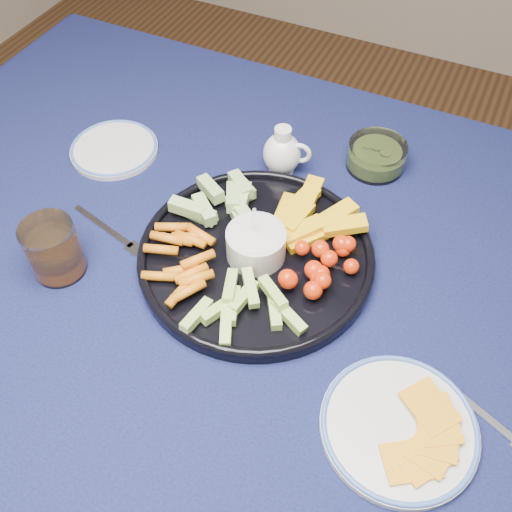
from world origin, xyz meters
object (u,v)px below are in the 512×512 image
at_px(crudite_platter, 255,251).
at_px(cheese_plate, 399,426).
at_px(creamer_pitcher, 283,153).
at_px(dining_table, 284,302).
at_px(juice_tumbler, 55,252).
at_px(side_plate_extra, 114,149).
at_px(pickle_bowl, 376,157).

xyz_separation_m(crudite_platter, cheese_plate, (0.30, -0.18, -0.01)).
bearing_deg(creamer_pitcher, dining_table, -64.55).
bearing_deg(dining_table, crudite_platter, 179.55).
bearing_deg(cheese_plate, dining_table, 143.21).
xyz_separation_m(creamer_pitcher, juice_tumbler, (-0.23, -0.37, 0.00)).
height_order(dining_table, creamer_pitcher, creamer_pitcher).
xyz_separation_m(crudite_platter, side_plate_extra, (-0.37, 0.13, -0.02)).
bearing_deg(pickle_bowl, dining_table, -99.39).
relative_size(dining_table, crudite_platter, 4.28).
distance_m(dining_table, pickle_bowl, 0.33).
bearing_deg(juice_tumbler, side_plate_extra, 107.25).
relative_size(dining_table, juice_tumbler, 16.65).
bearing_deg(cheese_plate, pickle_bowl, 111.36).
xyz_separation_m(cheese_plate, juice_tumbler, (-0.58, 0.03, 0.03)).
distance_m(crudite_platter, juice_tumbler, 0.32).
bearing_deg(cheese_plate, crudite_platter, 148.78).
bearing_deg(pickle_bowl, juice_tumbler, -130.11).
height_order(crudite_platter, creamer_pitcher, crudite_platter).
bearing_deg(pickle_bowl, side_plate_extra, -159.46).
height_order(crudite_platter, cheese_plate, crudite_platter).
xyz_separation_m(crudite_platter, creamer_pitcher, (-0.05, 0.22, 0.02)).
relative_size(creamer_pitcher, pickle_bowl, 0.90).
bearing_deg(dining_table, cheese_plate, -36.79).
bearing_deg(side_plate_extra, crudite_platter, -19.35).
relative_size(pickle_bowl, side_plate_extra, 0.64).
xyz_separation_m(dining_table, cheese_plate, (0.24, -0.18, 0.10)).
bearing_deg(cheese_plate, side_plate_extra, 155.03).
distance_m(dining_table, juice_tumbler, 0.39).
bearing_deg(pickle_bowl, cheese_plate, -68.64).
xyz_separation_m(crudite_platter, juice_tumbler, (-0.28, -0.15, 0.02)).
relative_size(crudite_platter, juice_tumbler, 3.89).
xyz_separation_m(creamer_pitcher, side_plate_extra, (-0.32, -0.09, -0.04)).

